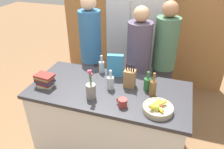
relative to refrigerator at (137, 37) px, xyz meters
name	(u,v)px	position (x,y,z in m)	size (l,w,h in m)	color
ground_plane	(110,147)	(0.02, -1.48, -0.97)	(14.00, 14.00, 0.00)	brown
kitchen_island	(109,120)	(0.02, -1.48, -0.51)	(1.72, 0.83, 0.91)	silver
back_wall_wood	(144,12)	(0.02, 0.36, 0.33)	(2.92, 0.12, 2.60)	#9E6B3D
refrigerator	(137,37)	(0.00, 0.00, 0.00)	(0.84, 0.62, 1.94)	#B7B7BC
fruit_bowl	(158,108)	(0.57, -1.69, -0.02)	(0.28, 0.28, 0.11)	tan
knife_block	(130,78)	(0.22, -1.36, 0.05)	(0.12, 0.10, 0.28)	olive
flower_vase	(91,89)	(-0.10, -1.68, 0.05)	(0.10, 0.10, 0.33)	gray
cereal_box	(115,65)	(0.00, -1.19, 0.08)	(0.19, 0.10, 0.27)	teal
coffee_mug	(122,103)	(0.24, -1.72, -0.01)	(0.12, 0.09, 0.08)	#99332D
book_stack	(45,80)	(-0.67, -1.64, 0.02)	(0.21, 0.15, 0.14)	#B7A88E
bottle_oil	(110,81)	(0.03, -1.46, 0.03)	(0.08, 0.08, 0.22)	#B2BCC1
bottle_vinegar	(102,66)	(-0.18, -1.15, 0.03)	(0.07, 0.07, 0.22)	#B2BCC1
bottle_wine	(153,87)	(0.48, -1.45, 0.05)	(0.07, 0.07, 0.26)	brown
bottle_water	(147,83)	(0.41, -1.37, 0.03)	(0.08, 0.08, 0.22)	#286633
person_at_sink	(91,50)	(-0.49, -0.76, 0.03)	(0.30, 0.30, 1.75)	#383842
person_in_blue	(138,61)	(0.19, -0.77, -0.03)	(0.31, 0.31, 1.65)	#383842
person_in_red_tee	(164,57)	(0.50, -0.61, 0.00)	(0.31, 0.31, 1.70)	#383842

